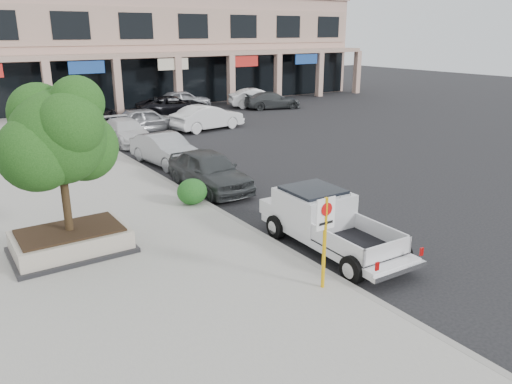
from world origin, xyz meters
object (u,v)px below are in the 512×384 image
curb_car_c (127,132)px  curb_car_a (209,170)px  planter_tree (62,137)px  curb_car_b (165,150)px  pickup_truck (333,224)px  lot_car_f (257,98)px  lot_car_e (183,100)px  lot_car_c (272,100)px  no_parking_sign (325,231)px  lot_car_a (146,120)px  lot_car_b (208,117)px  planter (71,241)px  lot_car_d (174,106)px  curb_car_d (89,112)px

curb_car_c → curb_car_a: bearing=-91.1°
planter_tree → curb_car_b: 10.41m
pickup_truck → lot_car_f: pickup_truck is taller
lot_car_e → lot_car_c: bearing=-116.5°
no_parking_sign → lot_car_f: 31.26m
no_parking_sign → lot_car_a: (4.19, 21.61, -0.85)m
lot_car_b → lot_car_e: size_ratio=1.05×
curb_car_b → no_parking_sign: bearing=-104.2°
pickup_truck → curb_car_a: (-0.11, 7.20, -0.04)m
pickup_truck → lot_car_f: size_ratio=1.13×
pickup_truck → lot_car_c: size_ratio=1.12×
lot_car_f → curb_car_b: bearing=152.0°
curb_car_c → no_parking_sign: bearing=-95.6°
curb_car_b → lot_car_c: (14.75, 11.96, -0.05)m
planter → lot_car_a: size_ratio=0.70×
lot_car_b → curb_car_b: bearing=130.9°
lot_car_c → curb_car_a: bearing=153.8°
curb_car_c → lot_car_c: lot_car_c is taller
curb_car_a → lot_car_b: 12.89m
pickup_truck → lot_car_d: bearing=77.1°
planter → no_parking_sign: no_parking_sign is taller
lot_car_b → curb_car_c: bearing=93.1°
lot_car_a → lot_car_b: size_ratio=0.95×
planter → curb_car_c: size_ratio=0.68×
planter → curb_car_c: 15.13m
planter_tree → lot_car_f: (20.47, 21.18, -2.64)m
pickup_truck → no_parking_sign: bearing=-135.8°
lot_car_f → lot_car_c: bearing=-138.4°
curb_car_c → lot_car_a: 3.32m
curb_car_c → curb_car_d: 8.07m
lot_car_e → lot_car_a: bearing=144.5°
curb_car_b → lot_car_b: size_ratio=0.93×
planter → pickup_truck: pickup_truck is taller
no_parking_sign → curb_car_b: 13.64m
lot_car_e → curb_car_c: bearing=144.0°
curb_car_d → lot_car_d: lot_car_d is taller
curb_car_a → curb_car_c: (0.26, 10.23, -0.11)m
lot_car_c → planter: bearing=149.1°
lot_car_b → planter: bearing=132.2°
curb_car_a → lot_car_d: size_ratio=0.85×
curb_car_a → curb_car_b: (0.14, 4.60, -0.06)m
no_parking_sign → planter_tree: bearing=128.1°
curb_car_d → lot_car_b: 8.91m
planter_tree → pickup_truck: planter_tree is taller
curb_car_a → lot_car_e: (8.61, 20.24, -0.01)m
no_parking_sign → curb_car_d: bearing=85.3°
curb_car_d → planter_tree: bearing=-111.0°
curb_car_c → curb_car_b: bearing=-90.8°
lot_car_c → lot_car_a: bearing=122.9°
planter → lot_car_b: lot_car_b is taller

